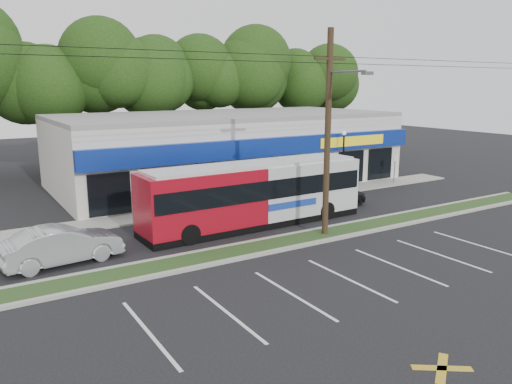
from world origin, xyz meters
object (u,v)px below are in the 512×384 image
object	(u,v)px
utility_pole	(326,128)
sign_post	(395,164)
lamp_post	(343,154)
car_dark	(334,195)
pedestrian_a	(286,190)
metrobus	(255,192)
car_silver	(62,245)
pedestrian_b	(329,185)

from	to	relation	value
utility_pole	sign_post	distance (m)	15.71
lamp_post	car_dark	distance (m)	5.26
lamp_post	car_dark	xyz separation A→B (m)	(-3.62, -3.30, -1.93)
car_dark	pedestrian_a	bearing A→B (deg)	44.60
sign_post	pedestrian_a	world-z (taller)	sign_post
sign_post	car_dark	xyz separation A→B (m)	(-8.62, -3.07, -0.81)
metrobus	car_silver	world-z (taller)	metrobus
metrobus	pedestrian_a	xyz separation A→B (m)	(4.17, 3.05, -0.85)
utility_pole	car_silver	xyz separation A→B (m)	(-11.83, 2.79, -4.60)
utility_pole	pedestrian_b	distance (m)	10.40
sign_post	pedestrian_b	bearing A→B (deg)	-174.46
lamp_post	sign_post	size ratio (longest dim) A/B	1.91
sign_post	metrobus	size ratio (longest dim) A/B	0.18
sign_post	metrobus	world-z (taller)	metrobus
lamp_post	sign_post	xyz separation A→B (m)	(5.00, -0.23, -1.12)
sign_post	metrobus	xyz separation A→B (m)	(-14.97, -4.07, 0.24)
lamp_post	sign_post	world-z (taller)	lamp_post
sign_post	car_silver	world-z (taller)	sign_post
utility_pole	sign_post	size ratio (longest dim) A/B	22.47
utility_pole	car_silver	bearing A→B (deg)	166.71
pedestrian_b	car_dark	bearing A→B (deg)	89.90
sign_post	car_silver	xyz separation A→B (m)	(-25.00, -4.85, -0.74)
lamp_post	metrobus	bearing A→B (deg)	-156.66
car_dark	pedestrian_b	bearing A→B (deg)	-36.09
utility_pole	car_dark	size ratio (longest dim) A/B	11.44
lamp_post	metrobus	xyz separation A→B (m)	(-9.97, -4.30, -0.87)
utility_pole	car_dark	world-z (taller)	utility_pole
utility_pole	car_silver	size ratio (longest dim) A/B	10.16
lamp_post	car_dark	bearing A→B (deg)	-137.61
lamp_post	car_dark	size ratio (longest dim) A/B	0.97
car_silver	pedestrian_a	bearing A→B (deg)	-81.11
utility_pole	sign_post	xyz separation A→B (m)	(13.17, 7.65, -3.86)
car_dark	pedestrian_b	xyz separation A→B (m)	(1.62, 2.40, 0.03)
utility_pole	pedestrian_a	size ratio (longest dim) A/B	26.54
utility_pole	pedestrian_b	xyz separation A→B (m)	(6.17, 6.97, -4.64)
car_silver	utility_pole	bearing A→B (deg)	-109.49
car_dark	car_silver	xyz separation A→B (m)	(-16.38, -1.78, 0.07)
lamp_post	pedestrian_b	bearing A→B (deg)	-155.67
utility_pole	car_silver	distance (m)	13.00
utility_pole	car_dark	bearing A→B (deg)	45.13
lamp_post	car_silver	xyz separation A→B (m)	(-20.00, -5.08, -1.86)
car_silver	pedestrian_b	xyz separation A→B (m)	(18.00, 4.17, -0.04)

